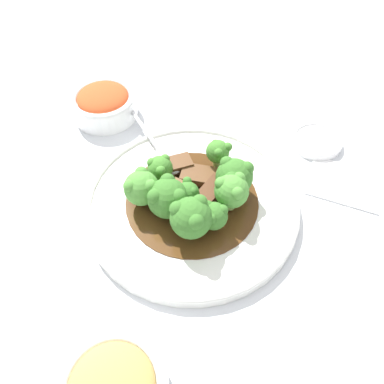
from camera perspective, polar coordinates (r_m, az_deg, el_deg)
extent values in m
plane|color=silver|center=(0.54, 0.00, -2.25)|extent=(4.00, 4.00, 0.00)
cylinder|color=white|center=(0.53, 0.00, -1.80)|extent=(0.30, 0.30, 0.01)
torus|color=white|center=(0.53, 0.00, -1.35)|extent=(0.30, 0.30, 0.01)
cylinder|color=#4C2D14|center=(0.53, 0.00, -1.30)|extent=(0.19, 0.19, 0.00)
cube|color=brown|center=(0.54, 1.44, 2.48)|extent=(0.07, 0.05, 0.01)
cube|color=brown|center=(0.53, -3.51, 0.71)|extent=(0.05, 0.03, 0.01)
cube|color=#56331E|center=(0.52, 2.24, -0.75)|extent=(0.03, 0.07, 0.01)
cube|color=brown|center=(0.56, -2.50, 4.12)|extent=(0.05, 0.05, 0.01)
cylinder|color=#7FA84C|center=(0.51, -3.59, -2.61)|extent=(0.02, 0.02, 0.01)
sphere|color=#387028|center=(0.49, -3.72, -0.96)|extent=(0.05, 0.05, 0.05)
sphere|color=#387028|center=(0.47, -2.09, -0.67)|extent=(0.02, 0.02, 0.02)
sphere|color=#387028|center=(0.49, -3.74, 1.68)|extent=(0.02, 0.02, 0.02)
sphere|color=#387028|center=(0.47, -5.62, -0.67)|extent=(0.02, 0.02, 0.02)
cylinder|color=#8EB756|center=(0.53, 6.23, 0.60)|extent=(0.02, 0.02, 0.01)
sphere|color=#387028|center=(0.51, 6.46, 2.29)|extent=(0.05, 0.05, 0.05)
sphere|color=#387028|center=(0.51, 8.35, 3.58)|extent=(0.02, 0.02, 0.02)
sphere|color=#387028|center=(0.51, 5.35, 4.38)|extent=(0.02, 0.02, 0.02)
sphere|color=#387028|center=(0.49, 6.10, 2.05)|extent=(0.02, 0.02, 0.02)
cylinder|color=#8EB756|center=(0.51, 5.82, -1.60)|extent=(0.02, 0.02, 0.02)
sphere|color=#4C8E38|center=(0.49, 6.05, 0.14)|extent=(0.05, 0.05, 0.05)
sphere|color=#4C8E38|center=(0.49, 7.15, 2.07)|extent=(0.02, 0.02, 0.02)
sphere|color=#4C8E38|center=(0.48, 4.49, 1.31)|extent=(0.02, 0.02, 0.02)
sphere|color=#4C8E38|center=(0.48, 6.88, -0.16)|extent=(0.02, 0.02, 0.02)
cylinder|color=#8EB756|center=(0.52, -7.42, -1.01)|extent=(0.02, 0.02, 0.01)
sphere|color=#4C8E38|center=(0.50, -7.69, 0.60)|extent=(0.05, 0.05, 0.05)
sphere|color=#4C8E38|center=(0.50, -7.71, 2.88)|extent=(0.02, 0.02, 0.02)
sphere|color=#4C8E38|center=(0.49, -9.42, 0.89)|extent=(0.02, 0.02, 0.02)
sphere|color=#4C8E38|center=(0.49, -6.41, 0.92)|extent=(0.02, 0.02, 0.02)
cylinder|color=#7FA84C|center=(0.49, 3.21, -4.89)|extent=(0.01, 0.01, 0.01)
sphere|color=#387028|center=(0.48, 3.30, -3.66)|extent=(0.04, 0.04, 0.04)
sphere|color=#387028|center=(0.48, 2.42, -2.10)|extent=(0.01, 0.01, 0.01)
sphere|color=#387028|center=(0.46, 2.93, -4.04)|extent=(0.01, 0.01, 0.01)
sphere|color=#387028|center=(0.47, 4.71, -2.74)|extent=(0.01, 0.01, 0.01)
cylinder|color=#7FA84C|center=(0.49, -0.15, -5.74)|extent=(0.02, 0.02, 0.01)
sphere|color=#387028|center=(0.46, -0.16, -3.96)|extent=(0.05, 0.05, 0.05)
sphere|color=#387028|center=(0.45, -2.24, -2.62)|extent=(0.02, 0.02, 0.02)
sphere|color=#387028|center=(0.44, 0.59, -4.53)|extent=(0.02, 0.02, 0.02)
sphere|color=#387028|center=(0.46, 1.16, -1.60)|extent=(0.02, 0.02, 0.02)
cylinder|color=#8EB756|center=(0.51, -0.89, -1.39)|extent=(0.01, 0.01, 0.01)
sphere|color=#387028|center=(0.50, -0.92, -0.13)|extent=(0.03, 0.03, 0.03)
sphere|color=#387028|center=(0.49, -1.95, 0.05)|extent=(0.01, 0.01, 0.01)
sphere|color=#387028|center=(0.49, 0.09, 0.07)|extent=(0.01, 0.01, 0.01)
sphere|color=#387028|center=(0.50, -0.93, 1.42)|extent=(0.01, 0.01, 0.01)
cylinder|color=#8EB756|center=(0.56, 4.20, 4.56)|extent=(0.01, 0.01, 0.02)
sphere|color=#427F2D|center=(0.55, 4.32, 6.02)|extent=(0.03, 0.03, 0.03)
sphere|color=#427F2D|center=(0.53, 4.05, 5.96)|extent=(0.01, 0.01, 0.01)
sphere|color=#427F2D|center=(0.54, 5.49, 6.87)|extent=(0.01, 0.01, 0.01)
sphere|color=#427F2D|center=(0.55, 3.60, 7.33)|extent=(0.01, 0.01, 0.01)
cylinder|color=#7FA84C|center=(0.55, -4.75, 2.41)|extent=(0.01, 0.01, 0.01)
sphere|color=#427F2D|center=(0.54, -4.87, 3.62)|extent=(0.04, 0.04, 0.04)
sphere|color=#427F2D|center=(0.52, -4.56, 3.50)|extent=(0.01, 0.01, 0.01)
sphere|color=#427F2D|center=(0.53, -4.13, 5.05)|extent=(0.01, 0.01, 0.01)
sphere|color=#427F2D|center=(0.53, -6.14, 4.49)|extent=(0.01, 0.01, 0.01)
ellipsoid|color=#B7B7BC|center=(0.56, -3.74, 4.76)|extent=(0.07, 0.07, 0.01)
cylinder|color=#B7B7BC|center=(0.63, -7.84, 10.26)|extent=(0.12, 0.08, 0.01)
cylinder|color=white|center=(0.70, -12.94, 11.59)|extent=(0.06, 0.06, 0.01)
cylinder|color=white|center=(0.69, -13.16, 12.54)|extent=(0.11, 0.11, 0.04)
torus|color=white|center=(0.68, -13.44, 13.72)|extent=(0.11, 0.11, 0.01)
ellipsoid|color=#D14C23|center=(0.67, -13.48, 13.89)|extent=(0.09, 0.09, 0.03)
cylinder|color=white|center=(0.65, 18.45, 7.26)|extent=(0.08, 0.08, 0.01)
torus|color=white|center=(0.65, 18.56, 7.57)|extent=(0.08, 0.08, 0.01)
cube|color=white|center=(0.61, 22.22, 1.25)|extent=(0.12, 0.09, 0.01)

